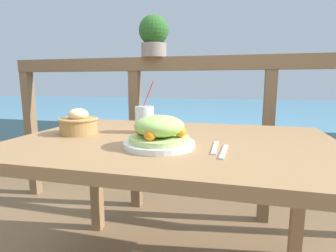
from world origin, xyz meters
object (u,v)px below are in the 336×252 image
(bread_basket, at_px, (79,123))
(potted_plant, at_px, (154,35))
(drink_glass, at_px, (144,119))
(salad_plate, at_px, (159,133))

(bread_basket, relative_size, potted_plant, 0.63)
(drink_glass, relative_size, potted_plant, 0.85)
(salad_plate, relative_size, bread_basket, 1.46)
(salad_plate, height_order, bread_basket, same)
(potted_plant, bearing_deg, salad_plate, -71.84)
(bread_basket, distance_m, potted_plant, 0.90)
(salad_plate, xyz_separation_m, bread_basket, (-0.42, 0.15, -0.00))
(drink_glass, xyz_separation_m, potted_plant, (-0.15, 0.65, 0.48))
(drink_glass, height_order, potted_plant, potted_plant)
(bread_basket, bearing_deg, potted_plant, 80.49)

